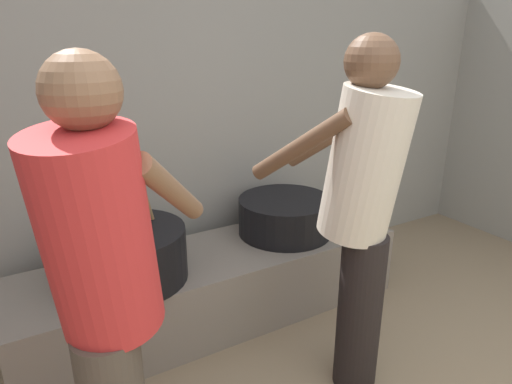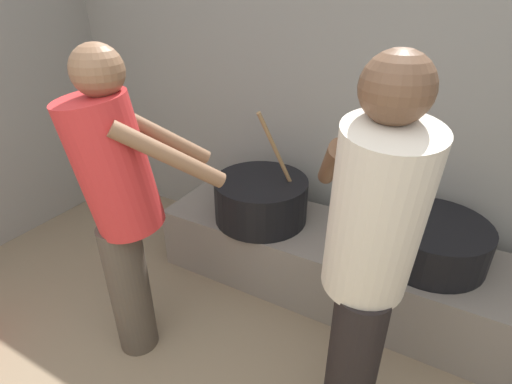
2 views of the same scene
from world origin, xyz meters
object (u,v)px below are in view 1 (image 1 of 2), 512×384
Objects in this scene: cooking_pot_secondary at (285,216)px; cook_in_cream_shirt at (361,203)px; cook_in_red_shirt at (105,288)px; cooking_pot_main at (128,255)px.

cook_in_cream_shirt is (-0.17, -0.82, 0.38)m from cooking_pot_secondary.
cook_in_cream_shirt is (1.08, 0.10, 0.03)m from cook_in_red_shirt.
cooking_pot_main is at bearing 137.85° from cook_in_cream_shirt.
cooking_pot_secondary is at bearing 36.21° from cook_in_red_shirt.
cook_in_cream_shirt is at bearing -42.15° from cooking_pot_main.
cook_in_cream_shirt reaches higher than cooking_pot_main.
cooking_pot_main reaches higher than cooking_pot_secondary.
cook_in_red_shirt is (-0.26, -0.84, 0.33)m from cooking_pot_main.
cook_in_red_shirt is 1.09m from cook_in_cream_shirt.
cooking_pot_main is at bearing 72.56° from cook_in_red_shirt.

